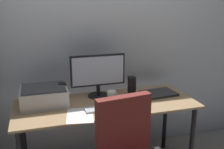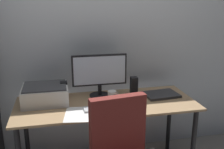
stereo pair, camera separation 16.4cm
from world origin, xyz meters
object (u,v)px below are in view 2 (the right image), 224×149
at_px(monitor, 100,73).
at_px(mouse, 124,105).
at_px(desk, 107,112).
at_px(keyboard, 101,108).
at_px(speaker_right, 134,85).
at_px(coffee_mug, 112,96).
at_px(speaker_left, 64,90).
at_px(printer, 45,94).
at_px(laptop, 161,94).

relative_size(monitor, mouse, 5.40).
relative_size(desk, keyboard, 5.58).
bearing_deg(speaker_right, monitor, 178.66).
bearing_deg(monitor, coffee_mug, -56.73).
xyz_separation_m(coffee_mug, speaker_left, (-0.43, 0.13, 0.04)).
distance_m(monitor, speaker_left, 0.37).
height_order(desk, coffee_mug, coffee_mug).
bearing_deg(monitor, speaker_left, -178.66).
bearing_deg(keyboard, speaker_left, 131.10).
bearing_deg(printer, mouse, -20.96).
height_order(speaker_left, speaker_right, same).
relative_size(laptop, printer, 0.80).
bearing_deg(monitor, printer, -173.47).
distance_m(desk, monitor, 0.37).
bearing_deg(monitor, keyboard, -98.43).
bearing_deg(speaker_right, mouse, -120.23).
bearing_deg(keyboard, desk, 58.07).
xyz_separation_m(mouse, coffee_mug, (-0.07, 0.17, 0.03)).
relative_size(monitor, keyboard, 1.79).
height_order(mouse, printer, printer).
relative_size(keyboard, speaker_right, 1.71).
relative_size(monitor, printer, 1.30).
height_order(monitor, speaker_right, monitor).
xyz_separation_m(monitor, laptop, (0.58, -0.12, -0.22)).
height_order(desk, monitor, monitor).
distance_m(laptop, speaker_right, 0.28).
xyz_separation_m(keyboard, speaker_right, (0.39, 0.31, 0.08)).
bearing_deg(desk, speaker_left, 154.81).
bearing_deg(speaker_left, speaker_right, 0.00).
height_order(monitor, printer, monitor).
xyz_separation_m(mouse, printer, (-0.67, 0.26, 0.06)).
xyz_separation_m(monitor, mouse, (0.16, -0.31, -0.22)).
bearing_deg(desk, mouse, -45.32).
relative_size(keyboard, printer, 0.72).
height_order(desk, speaker_left, speaker_left).
distance_m(monitor, speaker_right, 0.37).
bearing_deg(laptop, mouse, -159.87).
xyz_separation_m(monitor, printer, (-0.51, -0.06, -0.15)).
height_order(laptop, printer, printer).
distance_m(mouse, coffee_mug, 0.19).
height_order(speaker_left, printer, speaker_left).
height_order(monitor, laptop, monitor).
relative_size(mouse, laptop, 0.30).
bearing_deg(laptop, printer, 172.06).
bearing_deg(speaker_left, monitor, 1.34).
distance_m(mouse, laptop, 0.47).
relative_size(mouse, coffee_mug, 1.00).
bearing_deg(laptop, keyboard, -167.30).
xyz_separation_m(laptop, speaker_right, (-0.24, 0.11, 0.07)).
bearing_deg(printer, monitor, 6.53).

